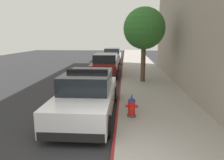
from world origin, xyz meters
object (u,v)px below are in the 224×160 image
object	(u,v)px
police_cruiser	(88,95)
fire_hydrant	(132,107)
street_tree	(144,29)
parked_car_dark_far	(112,55)
parked_car_silver_ahead	(106,65)

from	to	relation	value
police_cruiser	fire_hydrant	distance (m)	1.69
police_cruiser	street_tree	size ratio (longest dim) A/B	1.10
parked_car_dark_far	parked_car_silver_ahead	bearing A→B (deg)	-90.03
parked_car_dark_far	fire_hydrant	world-z (taller)	parked_car_dark_far
parked_car_silver_ahead	fire_hydrant	xyz separation A→B (m)	(1.74, -8.70, -0.25)
parked_car_dark_far	street_tree	xyz separation A→B (m)	(2.57, -10.82, 2.54)
police_cruiser	parked_car_silver_ahead	distance (m)	8.23
fire_hydrant	police_cruiser	bearing A→B (deg)	163.61
police_cruiser	parked_car_dark_far	world-z (taller)	police_cruiser
parked_car_silver_ahead	parked_car_dark_far	bearing A→B (deg)	89.97
police_cruiser	fire_hydrant	xyz separation A→B (m)	(1.60, -0.47, -0.26)
parked_car_silver_ahead	street_tree	world-z (taller)	street_tree
fire_hydrant	parked_car_dark_far	bearing A→B (deg)	95.97
parked_car_dark_far	fire_hydrant	xyz separation A→B (m)	(1.73, -16.58, -0.25)
parked_car_silver_ahead	parked_car_dark_far	xyz separation A→B (m)	(0.00, 7.87, 0.00)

